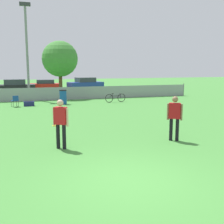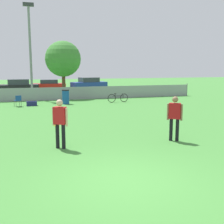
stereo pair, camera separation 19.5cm
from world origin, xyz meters
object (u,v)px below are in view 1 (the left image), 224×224
(tree_near_pole, at_px, (60,59))
(parked_car_dark, at_px, (15,87))
(folding_chair_sideline, at_px, (15,100))
(frisbee_disc, at_px, (55,126))
(gear_bag_sideline, at_px, (29,104))
(player_thrower_red, at_px, (61,120))
(trash_bin, at_px, (63,97))
(light_pole, at_px, (27,43))
(bicycle_sideline, at_px, (115,98))
(player_defender_red, at_px, (175,115))
(parked_car_blue, at_px, (85,84))
(parked_car_red, at_px, (46,85))

(tree_near_pole, height_order, parked_car_dark, tree_near_pole)
(folding_chair_sideline, height_order, parked_car_dark, parked_car_dark)
(frisbee_disc, xyz_separation_m, gear_bag_sideline, (-0.97, 7.65, 0.15))
(player_thrower_red, xyz_separation_m, trash_bin, (1.81, 11.86, -0.45))
(tree_near_pole, height_order, frisbee_disc, tree_near_pole)
(light_pole, bearing_deg, player_thrower_red, -88.05)
(light_pole, distance_m, parked_car_dark, 7.23)
(player_thrower_red, bearing_deg, light_pole, 127.86)
(player_thrower_red, height_order, bicycle_sideline, player_thrower_red)
(light_pole, height_order, gear_bag_sideline, light_pole)
(player_thrower_red, xyz_separation_m, player_defender_red, (4.27, -0.26, 0.00))
(tree_near_pole, height_order, bicycle_sideline, tree_near_pole)
(tree_near_pole, height_order, player_defender_red, tree_near_pole)
(tree_near_pole, relative_size, frisbee_disc, 18.27)
(folding_chair_sideline, relative_size, gear_bag_sideline, 1.09)
(frisbee_disc, bearing_deg, parked_car_blue, 73.36)
(gear_bag_sideline, bearing_deg, light_pole, 87.93)
(trash_bin, bearing_deg, bicycle_sideline, -1.99)
(folding_chair_sideline, relative_size, parked_car_blue, 0.18)
(parked_car_dark, height_order, parked_car_blue, parked_car_blue)
(player_thrower_red, distance_m, bicycle_sideline, 13.16)
(bicycle_sideline, relative_size, trash_bin, 1.58)
(tree_near_pole, bearing_deg, frisbee_disc, -99.16)
(parked_car_red, bearing_deg, frisbee_disc, -88.22)
(tree_near_pole, relative_size, trash_bin, 4.69)
(light_pole, xyz_separation_m, gear_bag_sideline, (-0.16, -4.55, -4.66))
(player_thrower_red, distance_m, parked_car_blue, 25.55)
(tree_near_pole, xyz_separation_m, trash_bin, (-0.50, -4.82, -2.97))
(folding_chair_sideline, xyz_separation_m, trash_bin, (3.46, 0.42, 0.07))
(light_pole, height_order, parked_car_blue, light_pole)
(player_thrower_red, bearing_deg, folding_chair_sideline, 134.15)
(folding_chair_sideline, xyz_separation_m, parked_car_dark, (-0.15, 10.51, 0.24))
(tree_near_pole, height_order, parked_car_red, tree_near_pole)
(frisbee_disc, bearing_deg, player_thrower_red, -93.74)
(gear_bag_sideline, relative_size, parked_car_blue, 0.16)
(gear_bag_sideline, height_order, parked_car_red, parked_car_red)
(light_pole, xyz_separation_m, tree_near_pole, (2.86, 0.55, -1.31))
(player_thrower_red, bearing_deg, frisbee_disc, 122.18)
(bicycle_sideline, distance_m, gear_bag_sideline, 6.69)
(gear_bag_sideline, relative_size, parked_car_red, 0.18)
(frisbee_disc, height_order, parked_car_blue, parked_car_blue)
(tree_near_pole, xyz_separation_m, player_defender_red, (1.96, -16.94, -2.52))
(bicycle_sideline, bearing_deg, light_pole, 142.10)
(player_defender_red, bearing_deg, folding_chair_sideline, 151.05)
(tree_near_pole, xyz_separation_m, bicycle_sideline, (3.66, -4.96, -3.17))
(player_thrower_red, bearing_deg, trash_bin, 117.24)
(parked_car_dark, bearing_deg, player_thrower_red, -87.81)
(light_pole, height_order, player_thrower_red, light_pole)
(trash_bin, xyz_separation_m, parked_car_red, (-0.12, 13.53, 0.08))
(gear_bag_sideline, bearing_deg, parked_car_dark, 96.02)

